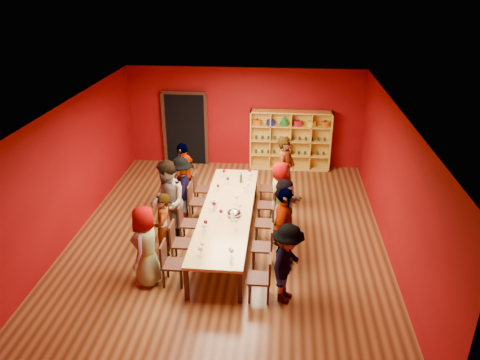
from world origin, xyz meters
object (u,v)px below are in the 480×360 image
at_px(person_left_0, 146,246).
at_px(chair_person_left_4, 199,187).
at_px(tasting_table, 227,212).
at_px(person_left_1, 163,228).
at_px(chair_person_left_2, 186,221).
at_px(shelving_unit, 290,137).
at_px(chair_person_right_4, 271,186).
at_px(chair_person_left_0, 169,261).
at_px(person_left_3, 181,188).
at_px(person_left_2, 168,202).
at_px(person_right_1, 283,229).
at_px(chair_person_left_3, 194,199).
at_px(chair_person_right_0, 264,276).
at_px(person_right_0, 287,264).
at_px(chair_person_right_2, 268,221).
at_px(wine_bottle, 241,179).
at_px(spittoon_bowl, 234,213).
at_px(chair_person_right_1, 266,245).
at_px(person_right_2, 284,211).
at_px(chair_person_right_3, 269,203).
at_px(person_right_3, 280,193).
at_px(chair_person_left_1, 178,240).
at_px(person_left_4, 184,174).
at_px(person_right_4, 285,172).

bearing_deg(person_left_0, chair_person_left_4, 176.99).
bearing_deg(person_left_0, tasting_table, 146.01).
bearing_deg(person_left_1, chair_person_left_2, 151.71).
bearing_deg(shelving_unit, chair_person_right_4, -101.10).
xyz_separation_m(chair_person_left_0, person_left_3, (-0.31, 2.63, 0.29)).
distance_m(person_left_2, person_right_1, 2.66).
distance_m(chair_person_left_3, chair_person_right_4, 2.03).
height_order(chair_person_right_0, person_right_0, person_right_0).
xyz_separation_m(chair_person_right_2, wine_bottle, (-0.73, 1.42, 0.36)).
distance_m(person_right_0, spittoon_bowl, 2.07).
bearing_deg(chair_person_right_1, person_right_0, -68.74).
relative_size(tasting_table, person_right_2, 2.96).
height_order(person_right_2, chair_person_right_4, person_right_2).
xyz_separation_m(tasting_table, chair_person_right_1, (0.91, -0.94, -0.20)).
distance_m(chair_person_left_2, person_right_2, 2.19).
bearing_deg(chair_person_right_3, person_left_0, -130.91).
bearing_deg(chair_person_right_3, chair_person_right_4, 90.00).
distance_m(tasting_table, person_right_3, 1.47).
bearing_deg(chair_person_left_2, person_right_1, -20.70).
height_order(chair_person_left_1, person_right_0, person_right_0).
bearing_deg(person_left_1, person_right_3, 119.20).
xyz_separation_m(chair_person_left_1, person_right_1, (2.15, 0.01, 0.38)).
relative_size(chair_person_left_1, person_left_4, 0.53).
height_order(chair_person_right_1, wine_bottle, wine_bottle).
bearing_deg(chair_person_left_0, person_right_1, 19.46).
bearing_deg(chair_person_left_3, chair_person_left_4, 90.00).
height_order(chair_person_left_3, chair_person_right_1, same).
relative_size(person_left_4, chair_person_right_4, 1.88).
xyz_separation_m(chair_person_right_0, chair_person_right_1, (0.00, 1.06, 0.00)).
xyz_separation_m(person_left_2, chair_person_right_4, (2.19, 1.96, -0.45)).
relative_size(shelving_unit, person_left_0, 1.48).
distance_m(person_left_4, chair_person_right_0, 4.27).
distance_m(person_right_2, person_right_4, 1.81).
height_order(person_left_2, chair_person_right_3, person_left_2).
bearing_deg(person_left_4, chair_person_left_3, 45.07).
distance_m(shelving_unit, spittoon_bowl, 4.75).
xyz_separation_m(person_left_3, person_right_3, (2.37, -0.02, -0.01)).
height_order(chair_person_left_1, person_left_3, person_left_3).
bearing_deg(chair_person_right_3, person_right_4, 69.30).
bearing_deg(chair_person_left_0, person_left_2, 103.37).
relative_size(chair_person_left_0, chair_person_left_2, 1.00).
bearing_deg(chair_person_right_2, chair_person_left_4, 138.56).
xyz_separation_m(spittoon_bowl, wine_bottle, (-0.01, 1.73, 0.04)).
bearing_deg(person_left_3, person_right_0, 37.77).
height_order(person_left_0, person_left_4, person_left_4).
distance_m(person_right_0, person_right_3, 2.91).
distance_m(chair_person_left_2, chair_person_left_3, 1.05).
bearing_deg(shelving_unit, chair_person_right_3, -98.12).
distance_m(chair_person_left_3, chair_person_right_1, 2.61).
xyz_separation_m(chair_person_right_1, spittoon_bowl, (-0.73, 0.67, 0.33)).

